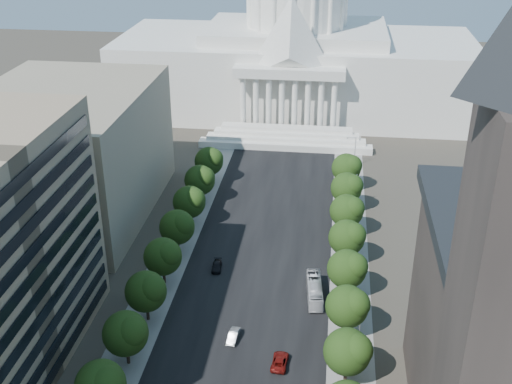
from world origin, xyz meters
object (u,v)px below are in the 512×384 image
at_px(car_red, 280,361).
at_px(city_bus, 315,290).
at_px(car_silver, 233,336).
at_px(car_dark_b, 217,266).

relative_size(car_red, city_bus, 0.48).
distance_m(car_silver, city_bus, 20.00).
bearing_deg(city_bus, car_red, -109.09).
height_order(car_silver, car_dark_b, car_silver).
bearing_deg(car_dark_b, city_bus, -24.18).
distance_m(car_silver, car_red, 10.35).
height_order(car_dark_b, city_bus, city_bus).
relative_size(car_red, car_dark_b, 1.17).
distance_m(car_dark_b, city_bus, 21.83).
height_order(car_red, car_dark_b, car_red).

